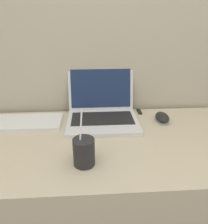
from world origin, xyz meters
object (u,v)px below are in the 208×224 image
at_px(drink_cup, 84,151).
at_px(usb_stick, 139,112).
at_px(laptop, 103,110).
at_px(external_keyboard, 15,123).
at_px(computer_mouse, 162,118).

height_order(drink_cup, usb_stick, drink_cup).
xyz_separation_m(laptop, usb_stick, (0.21, 0.07, -0.05)).
relative_size(laptop, external_keyboard, 0.76).
bearing_deg(drink_cup, external_keyboard, 136.86).
relative_size(laptop, drink_cup, 1.67).
height_order(computer_mouse, external_keyboard, computer_mouse).
distance_m(drink_cup, external_keyboard, 0.47).
height_order(external_keyboard, usb_stick, external_keyboard).
bearing_deg(external_keyboard, computer_mouse, -0.23).
bearing_deg(drink_cup, computer_mouse, 39.65).
bearing_deg(computer_mouse, laptop, 172.49).
distance_m(laptop, external_keyboard, 0.44).
bearing_deg(external_keyboard, usb_stick, 9.38).
relative_size(laptop, usb_stick, 5.75).
height_order(laptop, external_keyboard, laptop).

